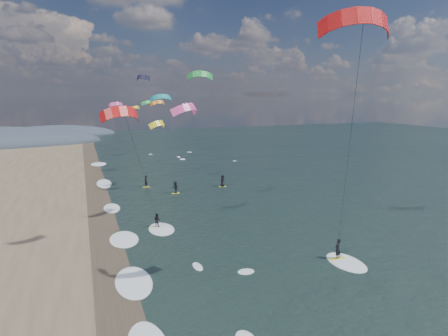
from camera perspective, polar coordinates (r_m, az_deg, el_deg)
name	(u,v)px	position (r m, az deg, el deg)	size (l,w,h in m)	color
ground	(298,295)	(28.36, 11.17, -18.44)	(260.00, 260.00, 0.00)	black
wet_sand_strip	(110,263)	(33.75, -16.96, -13.68)	(3.00, 240.00, 0.00)	#382D23
kitesurfer_near_a	(359,77)	(25.69, 19.89, 12.95)	(7.96, 8.87, 19.30)	yellow
kitesurfer_near_b	(138,157)	(34.62, -12.96, 1.62)	(6.82, 8.42, 13.60)	yellow
far_kitesurfers	(185,184)	(55.51, -5.92, -2.44)	(12.11, 6.29, 1.82)	yellow
bg_kite_field	(152,100)	(73.71, -10.91, 10.10)	(12.30, 76.24, 8.95)	#D83F8C
shoreline_surf	(119,241)	(38.19, -15.67, -10.63)	(2.40, 79.40, 0.11)	white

